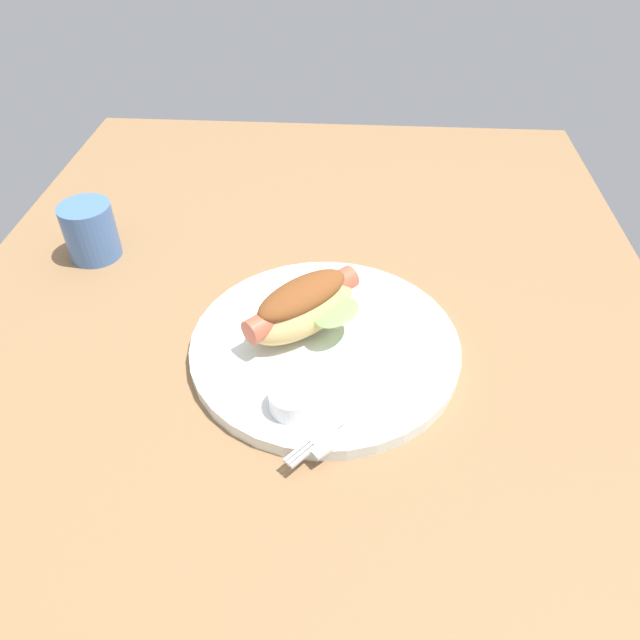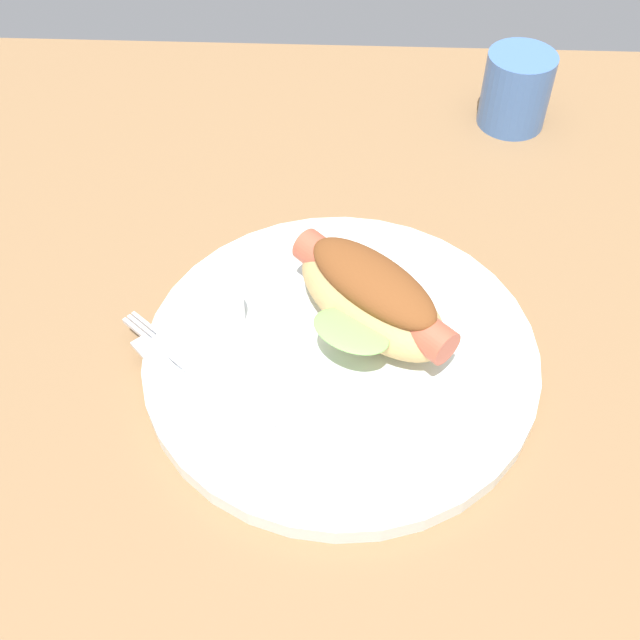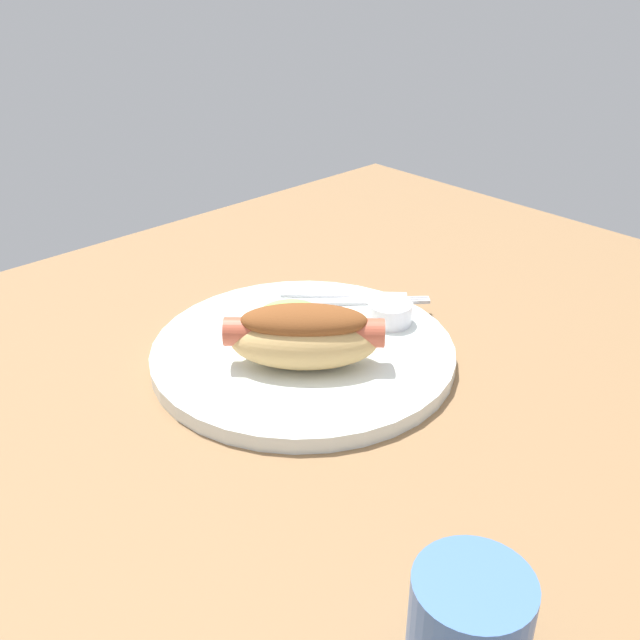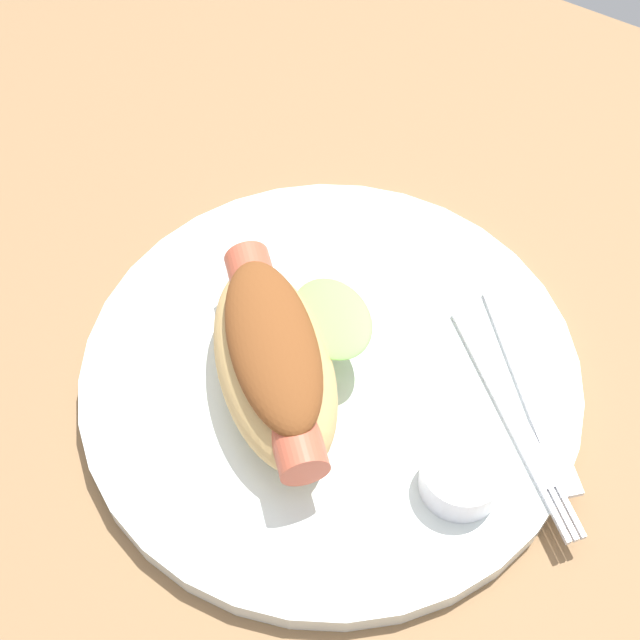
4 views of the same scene
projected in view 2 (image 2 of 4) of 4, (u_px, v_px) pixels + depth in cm
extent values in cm
cube|color=olive|center=(387.00, 344.00, 64.11)|extent=(120.00, 90.00, 1.80)
cylinder|color=white|center=(341.00, 355.00, 61.18)|extent=(30.59, 30.59, 1.60)
ellipsoid|color=tan|center=(372.00, 305.00, 60.04)|extent=(14.75, 14.64, 5.22)
cylinder|color=#C1563D|center=(372.00, 297.00, 59.35)|extent=(12.78, 12.59, 2.79)
ellipsoid|color=brown|center=(373.00, 286.00, 58.40)|extent=(12.08, 11.97, 2.78)
ellipsoid|color=#7FC65B|center=(351.00, 331.00, 56.99)|extent=(7.43, 6.91, 1.21)
cylinder|color=white|center=(214.00, 311.00, 61.61)|extent=(4.68, 4.68, 2.31)
cube|color=silver|center=(209.00, 382.00, 58.22)|extent=(10.52, 9.16, 0.40)
cube|color=silver|center=(146.00, 324.00, 61.99)|extent=(2.64, 2.30, 0.40)
cube|color=silver|center=(141.00, 327.00, 61.77)|extent=(2.64, 2.30, 0.40)
cube|color=silver|center=(137.00, 330.00, 61.55)|extent=(2.64, 2.30, 0.40)
cube|color=silver|center=(191.00, 397.00, 57.37)|extent=(10.90, 11.50, 0.36)
cylinder|color=#4770B2|center=(516.00, 90.00, 79.98)|extent=(6.95, 6.95, 7.75)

